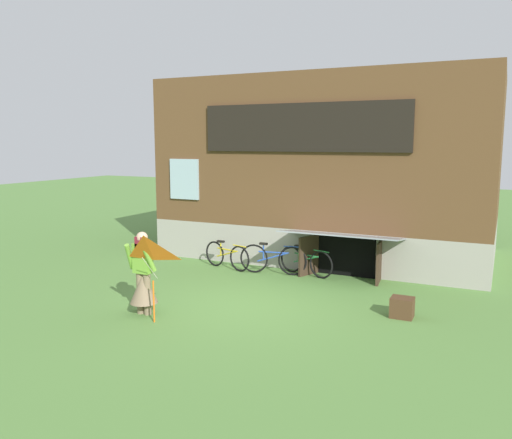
{
  "coord_description": "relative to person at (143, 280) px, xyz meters",
  "views": [
    {
      "loc": [
        4.52,
        -9.09,
        3.23
      ],
      "look_at": [
        -0.12,
        0.63,
        1.61
      ],
      "focal_mm": 36.64,
      "sensor_mm": 36.0,
      "label": 1
    }
  ],
  "objects": [
    {
      "name": "bicycle_green",
      "position": [
        1.75,
        4.04,
        -0.31
      ],
      "size": [
        1.51,
        0.5,
        0.72
      ],
      "rotation": [
        0.0,
        0.0,
        -0.3
      ],
      "color": "black",
      "rests_on": "ground_plane"
    },
    {
      "name": "ground_plane",
      "position": [
        1.48,
        1.43,
        -0.66
      ],
      "size": [
        60.0,
        60.0,
        0.0
      ],
      "primitive_type": "plane",
      "color": "#56843D"
    },
    {
      "name": "wooden_crate",
      "position": [
        4.43,
        1.9,
        -0.47
      ],
      "size": [
        0.41,
        0.35,
        0.38
      ],
      "primitive_type": "cube",
      "color": "#4C331E",
      "rests_on": "ground_plane"
    },
    {
      "name": "person",
      "position": [
        0.0,
        0.0,
        0.0
      ],
      "size": [
        0.61,
        0.52,
        1.58
      ],
      "rotation": [
        0.0,
        0.0,
        0.18
      ],
      "color": "#7F6B51",
      "rests_on": "ground_plane"
    },
    {
      "name": "log_house",
      "position": [
        1.48,
        6.87,
        1.8
      ],
      "size": [
        8.8,
        6.0,
        4.92
      ],
      "color": "#9E998E",
      "rests_on": "ground_plane"
    },
    {
      "name": "kite",
      "position": [
        0.39,
        -0.46,
        0.6
      ],
      "size": [
        0.83,
        0.74,
        1.55
      ],
      "color": "orange",
      "rests_on": "ground_plane"
    },
    {
      "name": "bicycle_blue",
      "position": [
        0.99,
        3.8,
        -0.29
      ],
      "size": [
        1.67,
        0.31,
        0.77
      ],
      "rotation": [
        0.0,
        0.0,
        0.16
      ],
      "color": "black",
      "rests_on": "ground_plane"
    },
    {
      "name": "bicycle_yellow",
      "position": [
        -0.29,
        3.79,
        -0.32
      ],
      "size": [
        1.5,
        0.47,
        0.71
      ],
      "rotation": [
        0.0,
        0.0,
        -0.28
      ],
      "color": "black",
      "rests_on": "ground_plane"
    }
  ]
}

